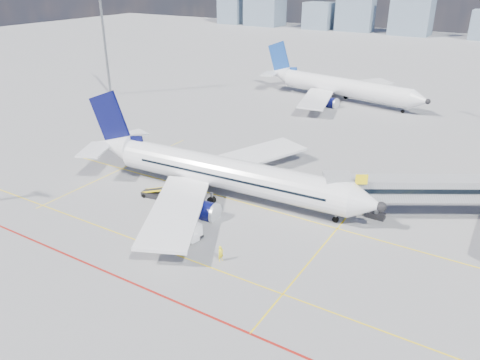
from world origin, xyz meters
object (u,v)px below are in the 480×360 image
at_px(baggage_tug, 188,234).
at_px(ramp_worker, 221,254).
at_px(main_aircraft, 217,172).
at_px(cargo_dolly, 189,228).
at_px(belt_loader, 157,194).
at_px(second_aircraft, 338,86).

bearing_deg(baggage_tug, ramp_worker, -3.35).
relative_size(main_aircraft, cargo_dolly, 12.25).
relative_size(belt_loader, ramp_worker, 3.20).
bearing_deg(second_aircraft, cargo_dolly, -73.56).
xyz_separation_m(main_aircraft, ramp_worker, (9.03, -12.79, -2.35)).
bearing_deg(belt_loader, second_aircraft, 79.18).
bearing_deg(ramp_worker, belt_loader, 82.52).
relative_size(main_aircraft, baggage_tug, 17.60).
relative_size(baggage_tug, ramp_worker, 1.41).
relative_size(main_aircraft, belt_loader, 7.75).
relative_size(baggage_tug, belt_loader, 0.44).
distance_m(baggage_tug, belt_loader, 11.61).
height_order(second_aircraft, baggage_tug, second_aircraft).
xyz_separation_m(second_aircraft, ramp_worker, (12.93, -67.41, -2.36)).
xyz_separation_m(main_aircraft, second_aircraft, (-3.89, 54.62, 0.00)).
distance_m(main_aircraft, belt_loader, 8.39).
bearing_deg(second_aircraft, ramp_worker, -68.96).
bearing_deg(second_aircraft, main_aircraft, -75.74).
bearing_deg(main_aircraft, second_aircraft, 90.75).
height_order(second_aircraft, belt_loader, second_aircraft).
xyz_separation_m(main_aircraft, baggage_tug, (3.72, -11.28, -2.48)).
relative_size(main_aircraft, ramp_worker, 24.79).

